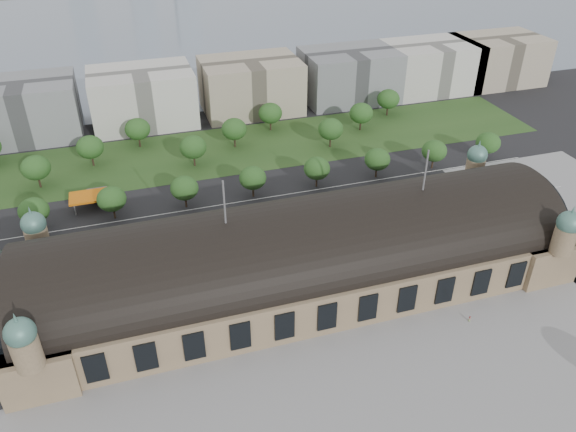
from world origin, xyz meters
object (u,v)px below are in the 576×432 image
object	(u,v)px
petrol_station	(95,196)
parked_car_5	(204,249)
bus_west	(218,233)
parked_car_6	(216,255)
bus_east	(381,203)
traffic_car_4	(309,217)
parked_car_2	(145,260)
parked_car_3	(140,265)
bus_mid	(333,221)
pedestrian_0	(470,319)
traffic_car_3	(171,230)
parked_car_1	(111,266)
traffic_car_5	(342,201)
traffic_car_2	(91,260)
parked_car_4	(139,267)
parked_car_0	(79,280)

from	to	relation	value
petrol_station	parked_car_5	size ratio (longest dim) A/B	2.56
parked_car_5	bus_west	size ratio (longest dim) A/B	0.42
parked_car_6	bus_east	world-z (taller)	bus_east
traffic_car_4	parked_car_2	bearing A→B (deg)	-74.11
parked_car_3	bus_mid	bearing A→B (deg)	62.00
parked_car_5	pedestrian_0	world-z (taller)	pedestrian_0
parked_car_5	traffic_car_3	bearing A→B (deg)	176.24
bus_east	parked_car_1	bearing A→B (deg)	98.29
parked_car_1	pedestrian_0	size ratio (longest dim) A/B	3.42
parked_car_5	bus_mid	size ratio (longest dim) A/B	0.48
parked_car_3	bus_west	bearing A→B (deg)	76.12
traffic_car_5	bus_west	size ratio (longest dim) A/B	0.38
parked_car_3	pedestrian_0	bearing A→B (deg)	26.64
parked_car_3	bus_east	xyz separation A→B (m)	(82.46, 8.83, 1.12)
parked_car_6	bus_west	distance (m)	10.58
petrol_station	traffic_car_2	size ratio (longest dim) A/B	2.58
parked_car_1	pedestrian_0	bearing A→B (deg)	30.69
traffic_car_3	parked_car_4	world-z (taller)	traffic_car_3
petrol_station	parked_car_2	size ratio (longest dim) A/B	2.68
parked_car_6	parked_car_2	bearing A→B (deg)	-121.14
traffic_car_3	bus_west	xyz separation A→B (m)	(14.03, -7.41, 1.01)
bus_mid	parked_car_1	bearing A→B (deg)	86.46
traffic_car_3	parked_car_5	distance (m)	16.03
pedestrian_0	petrol_station	bearing A→B (deg)	150.13
traffic_car_4	parked_car_5	world-z (taller)	traffic_car_4
petrol_station	traffic_car_2	xyz separation A→B (m)	(-2.34, -35.48, -2.19)
bus_mid	parked_car_6	bearing A→B (deg)	93.32
parked_car_6	parked_car_1	bearing A→B (deg)	-117.68
traffic_car_4	parked_car_2	xyz separation A→B (m)	(-54.75, -8.00, -0.03)
parked_car_2	parked_car_4	distance (m)	3.41
parked_car_4	parked_car_5	world-z (taller)	parked_car_4
parked_car_5	bus_east	world-z (taller)	bus_east
parked_car_2	parked_car_6	bearing A→B (deg)	48.76
traffic_car_5	parked_car_6	size ratio (longest dim) A/B	1.04
parked_car_4	bus_east	size ratio (longest dim) A/B	0.36
petrol_station	parked_car_6	world-z (taller)	petrol_station
petrol_station	parked_car_2	bearing A→B (deg)	-71.91
parked_car_0	bus_mid	size ratio (longest dim) A/B	0.43
parked_car_5	bus_mid	world-z (taller)	bus_mid
traffic_car_2	parked_car_5	bearing A→B (deg)	74.29
parked_car_5	bus_east	bearing A→B (deg)	60.61
parked_car_1	bus_west	xyz separation A→B (m)	(33.47, 6.18, 1.04)
traffic_car_5	parked_car_4	bearing A→B (deg)	111.16
parked_car_2	parked_car_5	size ratio (longest dim) A/B	0.96
bus_mid	pedestrian_0	bearing A→B (deg)	-167.41
traffic_car_4	traffic_car_3	bearing A→B (deg)	-89.47
traffic_car_5	parked_car_0	size ratio (longest dim) A/B	1.01
parked_car_5	traffic_car_4	bearing A→B (deg)	66.53
traffic_car_3	parked_car_5	world-z (taller)	traffic_car_3
parked_car_2	bus_west	bearing A→B (deg)	74.33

